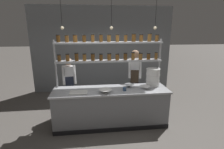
% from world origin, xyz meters
% --- Properties ---
extents(ground_plane, '(40.00, 40.00, 0.00)m').
position_xyz_m(ground_plane, '(0.00, 0.00, 0.00)').
color(ground_plane, '#5B5651').
extents(back_wall, '(5.17, 0.12, 3.12)m').
position_xyz_m(back_wall, '(0.00, 2.60, 1.56)').
color(back_wall, gray).
rests_on(back_wall, ground_plane).
extents(prep_counter, '(2.77, 0.76, 0.92)m').
position_xyz_m(prep_counter, '(0.00, -0.00, 0.46)').
color(prep_counter, gray).
rests_on(prep_counter, ground_plane).
extents(spice_shelf_unit, '(2.66, 0.28, 2.22)m').
position_xyz_m(spice_shelf_unit, '(0.01, 0.33, 1.76)').
color(spice_shelf_unit, '#ADAFB5').
rests_on(spice_shelf_unit, ground_plane).
extents(chef_left, '(0.39, 0.31, 1.58)m').
position_xyz_m(chef_left, '(-1.06, 0.73, 0.90)').
color(chef_left, black).
rests_on(chef_left, ground_plane).
extents(chef_center, '(0.40, 0.33, 1.76)m').
position_xyz_m(chef_center, '(0.77, 0.75, 1.03)').
color(chef_center, black).
rests_on(chef_center, ground_plane).
extents(container_stack, '(0.35, 0.35, 0.45)m').
position_xyz_m(container_stack, '(1.10, 0.17, 1.14)').
color(container_stack, white).
rests_on(container_stack, prep_counter).
extents(cutting_board, '(0.40, 0.26, 0.02)m').
position_xyz_m(cutting_board, '(-0.75, -0.15, 0.93)').
color(cutting_board, silver).
rests_on(cutting_board, prep_counter).
extents(prep_bowl_near_left, '(0.25, 0.25, 0.07)m').
position_xyz_m(prep_bowl_near_left, '(0.47, 0.13, 0.95)').
color(prep_bowl_near_left, silver).
rests_on(prep_bowl_near_left, prep_counter).
extents(prep_bowl_center_front, '(0.30, 0.30, 0.08)m').
position_xyz_m(prep_bowl_center_front, '(-0.15, -0.20, 0.96)').
color(prep_bowl_center_front, silver).
rests_on(prep_bowl_center_front, prep_counter).
extents(prep_bowl_center_back, '(0.25, 0.25, 0.07)m').
position_xyz_m(prep_bowl_center_back, '(0.83, -0.05, 0.95)').
color(prep_bowl_center_back, white).
rests_on(prep_bowl_center_back, prep_counter).
extents(serving_cup_front, '(0.08, 0.08, 0.08)m').
position_xyz_m(serving_cup_front, '(0.31, -0.13, 0.96)').
color(serving_cup_front, '#334C70').
rests_on(serving_cup_front, prep_counter).
extents(pendant_light_row, '(2.12, 0.07, 0.76)m').
position_xyz_m(pendant_light_row, '(-0.00, 0.00, 2.39)').
color(pendant_light_row, black).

